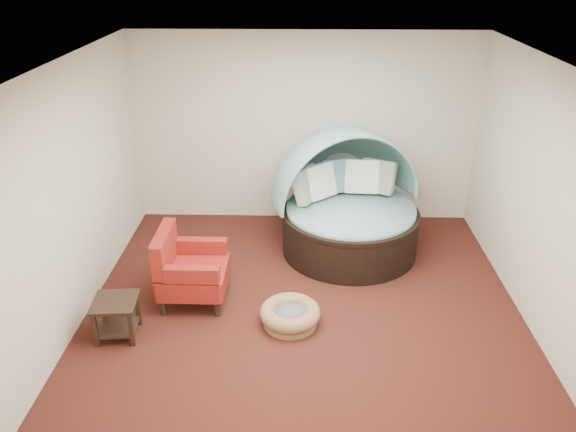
{
  "coord_description": "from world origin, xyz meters",
  "views": [
    {
      "loc": [
        -0.04,
        -5.43,
        3.81
      ],
      "look_at": [
        -0.2,
        0.6,
        0.91
      ],
      "focal_mm": 35.0,
      "sensor_mm": 36.0,
      "label": 1
    }
  ],
  "objects_px": {
    "pet_basket": "(290,315)",
    "red_armchair": "(188,269)",
    "canopy_daybed": "(348,196)",
    "side_table": "(116,313)"
  },
  "relations": [
    {
      "from": "canopy_daybed",
      "to": "pet_basket",
      "type": "height_order",
      "value": "canopy_daybed"
    },
    {
      "from": "side_table",
      "to": "pet_basket",
      "type": "bearing_deg",
      "value": 7.58
    },
    {
      "from": "canopy_daybed",
      "to": "red_armchair",
      "type": "height_order",
      "value": "canopy_daybed"
    },
    {
      "from": "pet_basket",
      "to": "side_table",
      "type": "xyz_separation_m",
      "value": [
        -1.85,
        -0.25,
        0.16
      ]
    },
    {
      "from": "pet_basket",
      "to": "red_armchair",
      "type": "height_order",
      "value": "red_armchair"
    },
    {
      "from": "red_armchair",
      "to": "pet_basket",
      "type": "bearing_deg",
      "value": -20.41
    },
    {
      "from": "pet_basket",
      "to": "red_armchair",
      "type": "bearing_deg",
      "value": 159.31
    },
    {
      "from": "canopy_daybed",
      "to": "pet_basket",
      "type": "relative_size",
      "value": 2.79
    },
    {
      "from": "pet_basket",
      "to": "red_armchair",
      "type": "xyz_separation_m",
      "value": [
        -1.2,
        0.45,
        0.3
      ]
    },
    {
      "from": "canopy_daybed",
      "to": "side_table",
      "type": "xyz_separation_m",
      "value": [
        -2.59,
        -2.05,
        -0.5
      ]
    }
  ]
}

